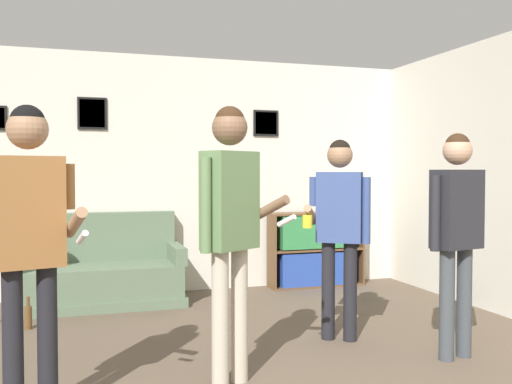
{
  "coord_description": "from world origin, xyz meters",
  "views": [
    {
      "loc": [
        -1.18,
        -2.04,
        1.38
      ],
      "look_at": [
        0.17,
        2.24,
        1.22
      ],
      "focal_mm": 40.0,
      "sensor_mm": 36.0,
      "label": 1
    }
  ],
  "objects_px": {
    "person_player_foreground_left": "(29,226)",
    "person_spectator_near_bookshelf": "(457,221)",
    "couch": "(98,275)",
    "person_player_foreground_center": "(230,212)",
    "person_watcher_holding_cup": "(339,218)",
    "bookshelf": "(316,249)",
    "bottle_on_floor": "(28,316)"
  },
  "relations": [
    {
      "from": "person_player_foreground_left",
      "to": "person_player_foreground_center",
      "type": "distance_m",
      "value": 1.21
    },
    {
      "from": "couch",
      "to": "bottle_on_floor",
      "type": "xyz_separation_m",
      "value": [
        -0.63,
        -0.8,
        -0.19
      ]
    },
    {
      "from": "bottle_on_floor",
      "to": "bookshelf",
      "type": "bearing_deg",
      "value": 17.31
    },
    {
      "from": "person_watcher_holding_cup",
      "to": "person_player_foreground_center",
      "type": "bearing_deg",
      "value": -147.96
    },
    {
      "from": "person_player_foreground_center",
      "to": "person_watcher_holding_cup",
      "type": "height_order",
      "value": "person_player_foreground_center"
    },
    {
      "from": "person_watcher_holding_cup",
      "to": "bookshelf",
      "type": "bearing_deg",
      "value": 71.27
    },
    {
      "from": "person_player_foreground_left",
      "to": "person_player_foreground_center",
      "type": "bearing_deg",
      "value": 8.95
    },
    {
      "from": "person_player_foreground_left",
      "to": "person_watcher_holding_cup",
      "type": "distance_m",
      "value": 2.46
    },
    {
      "from": "person_player_foreground_left",
      "to": "person_watcher_holding_cup",
      "type": "height_order",
      "value": "person_player_foreground_left"
    },
    {
      "from": "couch",
      "to": "bookshelf",
      "type": "xyz_separation_m",
      "value": [
        2.55,
        0.19,
        0.14
      ]
    },
    {
      "from": "person_player_foreground_center",
      "to": "person_watcher_holding_cup",
      "type": "distance_m",
      "value": 1.31
    },
    {
      "from": "bookshelf",
      "to": "couch",
      "type": "bearing_deg",
      "value": -175.72
    },
    {
      "from": "person_player_foreground_center",
      "to": "person_spectator_near_bookshelf",
      "type": "bearing_deg",
      "value": 0.39
    },
    {
      "from": "person_watcher_holding_cup",
      "to": "bottle_on_floor",
      "type": "relative_size",
      "value": 5.73
    },
    {
      "from": "person_player_foreground_left",
      "to": "couch",
      "type": "bearing_deg",
      "value": 80.64
    },
    {
      "from": "couch",
      "to": "bookshelf",
      "type": "bearing_deg",
      "value": 4.28
    },
    {
      "from": "bookshelf",
      "to": "person_player_foreground_center",
      "type": "bearing_deg",
      "value": -123.06
    },
    {
      "from": "couch",
      "to": "bottle_on_floor",
      "type": "height_order",
      "value": "couch"
    },
    {
      "from": "person_player_foreground_left",
      "to": "person_spectator_near_bookshelf",
      "type": "relative_size",
      "value": 1.05
    },
    {
      "from": "bookshelf",
      "to": "person_player_foreground_left",
      "type": "xyz_separation_m",
      "value": [
        -3.01,
        -2.98,
        0.64
      ]
    },
    {
      "from": "person_player_foreground_center",
      "to": "person_spectator_near_bookshelf",
      "type": "distance_m",
      "value": 1.73
    },
    {
      "from": "bookshelf",
      "to": "bottle_on_floor",
      "type": "xyz_separation_m",
      "value": [
        -3.18,
        -0.99,
        -0.33
      ]
    },
    {
      "from": "person_player_foreground_center",
      "to": "person_spectator_near_bookshelf",
      "type": "relative_size",
      "value": 1.08
    },
    {
      "from": "couch",
      "to": "person_spectator_near_bookshelf",
      "type": "distance_m",
      "value": 3.64
    },
    {
      "from": "person_player_foreground_left",
      "to": "person_spectator_near_bookshelf",
      "type": "distance_m",
      "value": 2.92
    },
    {
      "from": "person_player_foreground_center",
      "to": "bottle_on_floor",
      "type": "distance_m",
      "value": 2.48
    },
    {
      "from": "bookshelf",
      "to": "person_player_foreground_left",
      "type": "relative_size",
      "value": 0.67
    },
    {
      "from": "bookshelf",
      "to": "person_watcher_holding_cup",
      "type": "bearing_deg",
      "value": -108.73
    },
    {
      "from": "person_player_foreground_center",
      "to": "bookshelf",
      "type": "bearing_deg",
      "value": 56.94
    },
    {
      "from": "couch",
      "to": "person_spectator_near_bookshelf",
      "type": "height_order",
      "value": "person_spectator_near_bookshelf"
    },
    {
      "from": "person_spectator_near_bookshelf",
      "to": "person_player_foreground_left",
      "type": "bearing_deg",
      "value": -176.09
    },
    {
      "from": "bottle_on_floor",
      "to": "person_player_foreground_center",
      "type": "bearing_deg",
      "value": -53.1
    }
  ]
}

